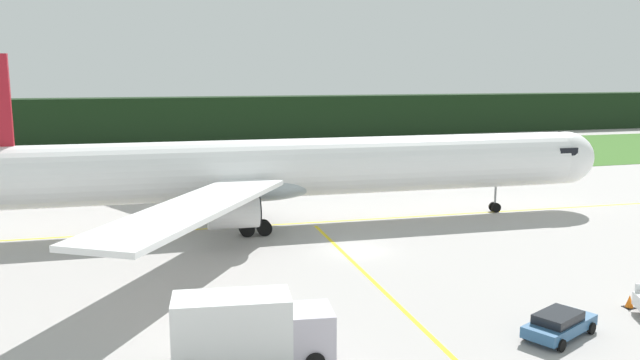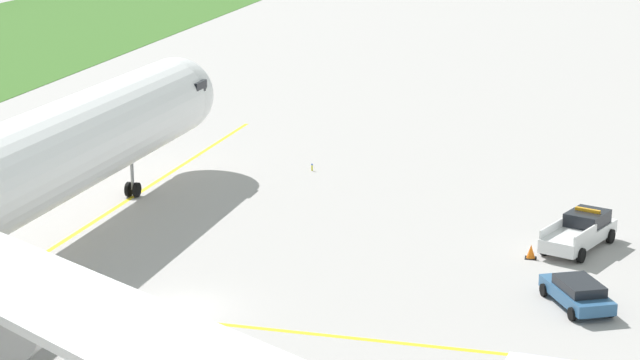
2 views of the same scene
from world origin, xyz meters
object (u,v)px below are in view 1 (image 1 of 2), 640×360
at_px(catering_truck, 249,328).
at_px(apron_cone, 629,302).
at_px(staff_car, 559,324).
at_px(airliner, 283,169).

height_order(catering_truck, apron_cone, catering_truck).
height_order(catering_truck, staff_car, catering_truck).
relative_size(airliner, catering_truck, 8.28).
bearing_deg(staff_car, airliner, 105.32).
xyz_separation_m(airliner, catering_truck, (-7.76, -25.72, -3.07)).
relative_size(airliner, apron_cone, 83.36).
bearing_deg(airliner, catering_truck, -106.78).
distance_m(airliner, staff_car, 28.49).
distance_m(catering_truck, apron_cone, 21.62).
height_order(airliner, catering_truck, airliner).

